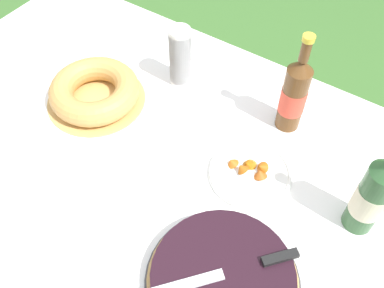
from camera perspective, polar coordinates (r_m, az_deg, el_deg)
ground_plane at (r=1.89m, az=-4.75°, el=-13.37°), size 16.00×16.00×0.00m
garden_table at (r=1.35m, az=-6.49°, el=-1.83°), size 1.71×1.12×0.69m
tablecloth at (r=1.31m, az=-6.67°, el=-0.64°), size 1.72×1.13×0.10m
berry_tart at (r=1.06m, az=4.10°, el=-17.54°), size 0.37×0.37×0.06m
serving_knife at (r=1.03m, az=5.82°, el=-16.38°), size 0.26×0.30×0.01m
bundt_cake at (r=1.42m, az=-12.85°, el=6.86°), size 0.32×0.32×0.08m
cup_stack at (r=1.41m, az=-1.58°, el=11.54°), size 0.07×0.07×0.21m
cider_bottle_green at (r=1.12m, az=22.95°, el=-6.35°), size 0.08×0.08×0.35m
cider_bottle_amber at (r=1.29m, az=13.45°, el=6.43°), size 0.08×0.08×0.34m
snack_plate_near at (r=1.23m, az=7.72°, el=-3.75°), size 0.24×0.24×0.06m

